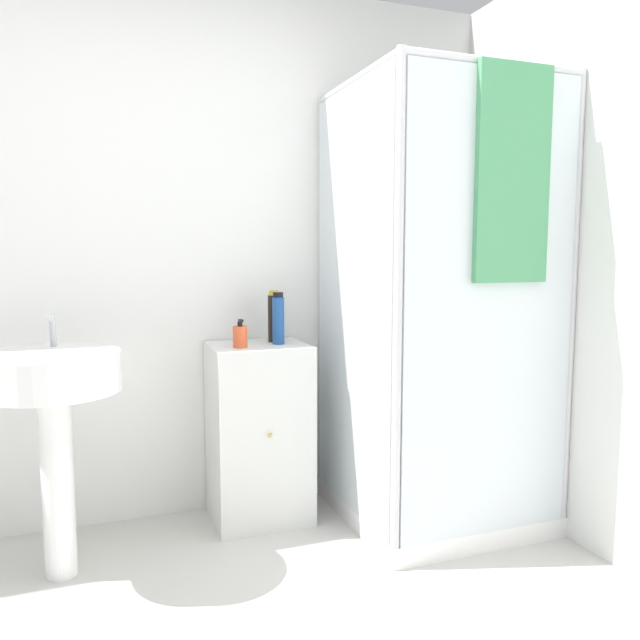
{
  "coord_description": "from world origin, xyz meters",
  "views": [
    {
      "loc": [
        -0.27,
        -1.28,
        1.27
      ],
      "look_at": [
        0.63,
        1.14,
        0.97
      ],
      "focal_mm": 35.0,
      "sensor_mm": 36.0,
      "label": 1
    }
  ],
  "objects_px": {
    "sink": "(53,397)",
    "soap_dispenser": "(240,336)",
    "shampoo_bottle_tall_black": "(274,317)",
    "shampoo_bottle_blue": "(278,319)"
  },
  "relations": [
    {
      "from": "sink",
      "to": "shampoo_bottle_blue",
      "type": "xyz_separation_m",
      "value": [
        0.95,
        0.22,
        0.24
      ]
    },
    {
      "from": "sink",
      "to": "shampoo_bottle_tall_black",
      "type": "xyz_separation_m",
      "value": [
        0.95,
        0.29,
        0.24
      ]
    },
    {
      "from": "sink",
      "to": "shampoo_bottle_blue",
      "type": "height_order",
      "value": "shampoo_bottle_blue"
    },
    {
      "from": "sink",
      "to": "soap_dispenser",
      "type": "height_order",
      "value": "sink"
    },
    {
      "from": "soap_dispenser",
      "to": "shampoo_bottle_blue",
      "type": "bearing_deg",
      "value": 11.69
    },
    {
      "from": "shampoo_bottle_blue",
      "to": "shampoo_bottle_tall_black",
      "type": "bearing_deg",
      "value": 90.12
    },
    {
      "from": "sink",
      "to": "shampoo_bottle_blue",
      "type": "distance_m",
      "value": 1.01
    },
    {
      "from": "shampoo_bottle_tall_black",
      "to": "shampoo_bottle_blue",
      "type": "distance_m",
      "value": 0.08
    },
    {
      "from": "soap_dispenser",
      "to": "shampoo_bottle_tall_black",
      "type": "xyz_separation_m",
      "value": [
        0.19,
        0.12,
        0.07
      ]
    },
    {
      "from": "shampoo_bottle_tall_black",
      "to": "shampoo_bottle_blue",
      "type": "relative_size",
      "value": 1.02
    }
  ]
}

